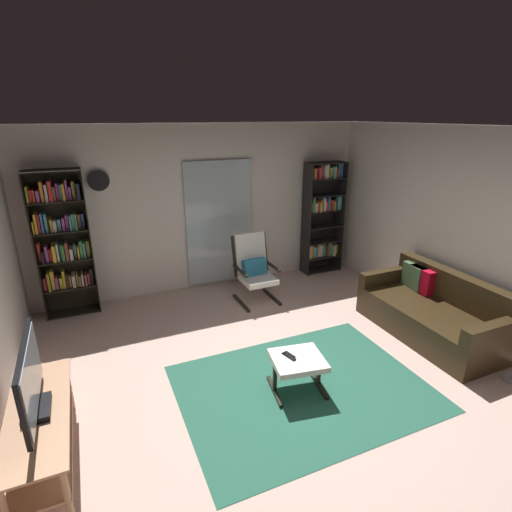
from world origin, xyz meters
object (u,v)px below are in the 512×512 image
object	(u,v)px
bookshelf_near_tv	(62,240)
wall_clock	(98,181)
bookshelf_near_sofa	(322,215)
television	(31,382)
tv_stand	(42,429)
cell_phone	(289,355)
ottoman	(298,363)
lounge_armchair	(254,266)
leather_sofa	(433,313)
tv_remote	(290,357)

from	to	relation	value
bookshelf_near_tv	wall_clock	size ratio (longest dim) A/B	7.06
bookshelf_near_sofa	television	bearing A→B (deg)	-147.09
television	bookshelf_near_sofa	xyz separation A→B (m)	(4.38, 2.83, 0.23)
television	bookshelf_near_sofa	bearing A→B (deg)	32.91
tv_stand	cell_phone	xyz separation A→B (m)	(2.26, 0.07, 0.04)
tv_stand	bookshelf_near_sofa	size ratio (longest dim) A/B	0.71
ottoman	lounge_armchair	bearing A→B (deg)	78.16
leather_sofa	television	bearing A→B (deg)	-175.94
lounge_armchair	ottoman	world-z (taller)	lounge_armchair
bookshelf_near_sofa	lounge_armchair	bearing A→B (deg)	-158.41
bookshelf_near_tv	bookshelf_near_sofa	distance (m)	4.18
bookshelf_near_sofa	tv_remote	distance (m)	3.56
television	bookshelf_near_tv	size ratio (longest dim) A/B	0.47
tv_stand	ottoman	distance (m)	2.33
tv_stand	television	world-z (taller)	television
leather_sofa	lounge_armchair	world-z (taller)	lounge_armchair
tv_stand	lounge_armchair	bearing A→B (deg)	38.12
lounge_armchair	tv_remote	world-z (taller)	lounge_armchair
tv_stand	leather_sofa	distance (m)	4.52
cell_phone	bookshelf_near_sofa	bearing A→B (deg)	36.67
tv_stand	wall_clock	distance (m)	3.40
bookshelf_near_sofa	ottoman	distance (m)	3.56
tv_stand	ottoman	bearing A→B (deg)	-0.02
bookshelf_near_tv	lounge_armchair	size ratio (longest dim) A/B	2.00
television	lounge_armchair	size ratio (longest dim) A/B	0.94
bookshelf_near_sofa	ottoman	xyz separation A→B (m)	(-2.05, -2.82, -0.72)
ottoman	cell_phone	xyz separation A→B (m)	(-0.07, 0.07, 0.07)
tv_stand	bookshelf_near_tv	world-z (taller)	bookshelf_near_tv
tv_stand	bookshelf_near_sofa	xyz separation A→B (m)	(4.38, 2.82, 0.69)
television	cell_phone	distance (m)	2.30
bookshelf_near_sofa	wall_clock	world-z (taller)	wall_clock
bookshelf_near_tv	bookshelf_near_sofa	bearing A→B (deg)	-0.17
tv_stand	leather_sofa	world-z (taller)	leather_sofa
tv_stand	bookshelf_near_sofa	bearing A→B (deg)	32.76
bookshelf_near_sofa	ottoman	size ratio (longest dim) A/B	3.30
bookshelf_near_tv	ottoman	size ratio (longest dim) A/B	3.45
tv_stand	lounge_armchair	world-z (taller)	lounge_armchair
tv_remote	cell_phone	xyz separation A→B (m)	(0.00, 0.04, -0.00)
television	leather_sofa	size ratio (longest dim) A/B	0.52
television	cell_phone	bearing A→B (deg)	2.18
lounge_armchair	cell_phone	size ratio (longest dim) A/B	7.30
cell_phone	television	bearing A→B (deg)	166.47
television	lounge_armchair	world-z (taller)	television
tv_remote	wall_clock	bearing A→B (deg)	105.55
cell_phone	wall_clock	distance (m)	3.56
lounge_armchair	tv_remote	bearing A→B (deg)	-103.78
leather_sofa	tv_remote	xyz separation A→B (m)	(-2.24, -0.27, 0.10)
bookshelf_near_tv	ottoman	xyz separation A→B (m)	(2.13, -2.83, -0.78)
lounge_armchair	wall_clock	size ratio (longest dim) A/B	3.53
ottoman	wall_clock	world-z (taller)	wall_clock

